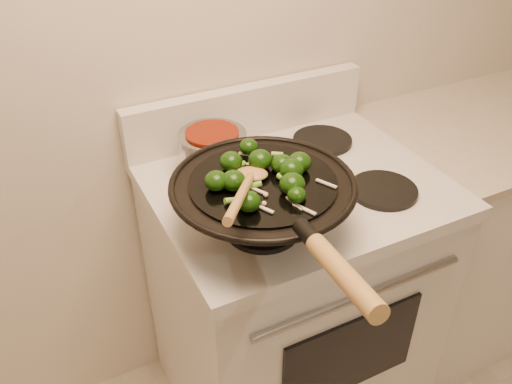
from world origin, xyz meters
name	(u,v)px	position (x,y,z in m)	size (l,w,h in m)	color
stove	(290,297)	(-0.15, 1.17, 0.47)	(0.78, 0.67, 1.08)	silver
counter_unit	(469,226)	(0.65, 1.20, 0.46)	(0.83, 0.62, 0.91)	white
wok	(264,203)	(-0.33, 1.01, 1.01)	(0.43, 0.71, 0.22)	black
stirfry	(264,173)	(-0.33, 1.02, 1.08)	(0.27, 0.31, 0.05)	black
wooden_spoon	(246,186)	(-0.40, 0.97, 1.10)	(0.23, 0.31, 0.12)	#A77D41
saucepan	(213,150)	(-0.33, 1.32, 0.99)	(0.19, 0.30, 0.11)	#96999F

